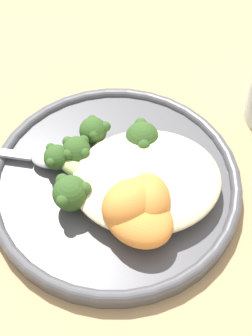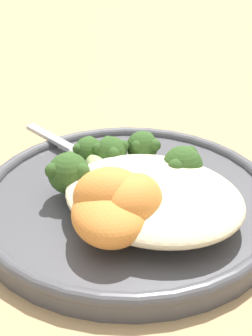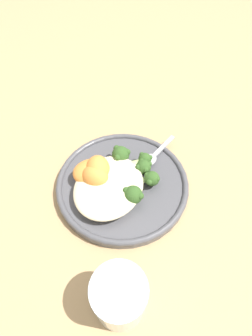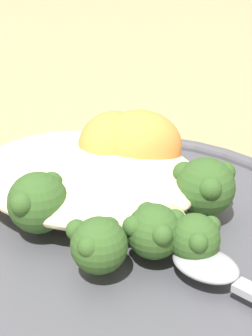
# 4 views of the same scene
# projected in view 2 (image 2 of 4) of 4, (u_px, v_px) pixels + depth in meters

# --- Properties ---
(ground_plane) EXTENTS (4.00, 4.00, 0.00)m
(ground_plane) POSITION_uv_depth(u_px,v_px,m) (103.00, 215.00, 0.48)
(ground_plane) COLOR tan
(plate) EXTENTS (0.26, 0.26, 0.02)m
(plate) POSITION_uv_depth(u_px,v_px,m) (129.00, 203.00, 0.48)
(plate) COLOR #4C4C51
(plate) RESTS_ON ground_plane
(quinoa_mound) EXTENTS (0.15, 0.12, 0.03)m
(quinoa_mound) POSITION_uv_depth(u_px,v_px,m) (155.00, 195.00, 0.44)
(quinoa_mound) COLOR beige
(quinoa_mound) RESTS_ON plate
(broccoli_stalk_0) EXTENTS (0.05, 0.09, 0.03)m
(broccoli_stalk_0) POSITION_uv_depth(u_px,v_px,m) (173.00, 171.00, 0.47)
(broccoli_stalk_0) COLOR #ADC675
(broccoli_stalk_0) RESTS_ON plate
(broccoli_stalk_1) EXTENTS (0.05, 0.12, 0.03)m
(broccoli_stalk_1) POSITION_uv_depth(u_px,v_px,m) (137.00, 162.00, 0.49)
(broccoli_stalk_1) COLOR #ADC675
(broccoli_stalk_1) RESTS_ON plate
(broccoli_stalk_2) EXTENTS (0.06, 0.07, 0.03)m
(broccoli_stalk_2) POSITION_uv_depth(u_px,v_px,m) (112.00, 161.00, 0.49)
(broccoli_stalk_2) COLOR #ADC675
(broccoli_stalk_2) RESTS_ON plate
(broccoli_stalk_3) EXTENTS (0.09, 0.07, 0.03)m
(broccoli_stalk_3) POSITION_uv_depth(u_px,v_px,m) (97.00, 165.00, 0.49)
(broccoli_stalk_3) COLOR #ADC675
(broccoli_stalk_3) RESTS_ON plate
(broccoli_stalk_4) EXTENTS (0.09, 0.04, 0.04)m
(broccoli_stalk_4) POSITION_uv_depth(u_px,v_px,m) (80.00, 179.00, 0.46)
(broccoli_stalk_4) COLOR #ADC675
(broccoli_stalk_4) RESTS_ON plate
(sweet_potato_chunk_0) EXTENTS (0.07, 0.07, 0.05)m
(sweet_potato_chunk_0) POSITION_uv_depth(u_px,v_px,m) (110.00, 198.00, 0.42)
(sweet_potato_chunk_0) COLOR orange
(sweet_potato_chunk_0) RESTS_ON plate
(sweet_potato_chunk_1) EXTENTS (0.09, 0.09, 0.04)m
(sweet_potato_chunk_1) POSITION_uv_depth(u_px,v_px,m) (109.00, 215.00, 0.41)
(sweet_potato_chunk_1) COLOR orange
(sweet_potato_chunk_1) RESTS_ON plate
(sweet_potato_chunk_2) EXTENTS (0.04, 0.05, 0.04)m
(sweet_potato_chunk_2) POSITION_uv_depth(u_px,v_px,m) (133.00, 204.00, 0.42)
(sweet_potato_chunk_2) COLOR orange
(sweet_potato_chunk_2) RESTS_ON plate
(sweet_potato_chunk_3) EXTENTS (0.06, 0.06, 0.04)m
(sweet_potato_chunk_3) POSITION_uv_depth(u_px,v_px,m) (109.00, 215.00, 0.41)
(sweet_potato_chunk_3) COLOR orange
(sweet_potato_chunk_3) RESTS_ON plate
(spoon) EXTENTS (0.11, 0.04, 0.01)m
(spoon) POSITION_uv_depth(u_px,v_px,m) (77.00, 150.00, 0.53)
(spoon) COLOR #A3A3A8
(spoon) RESTS_ON plate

